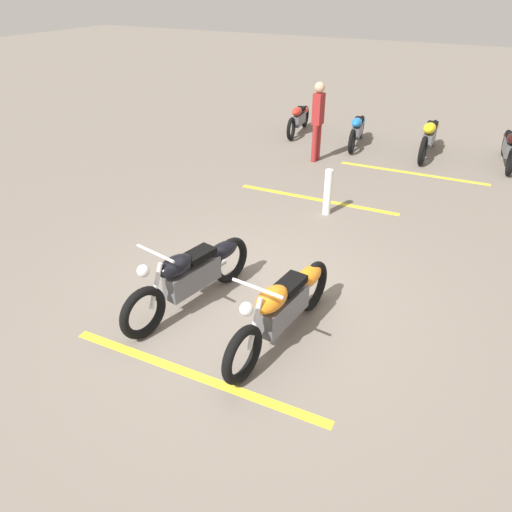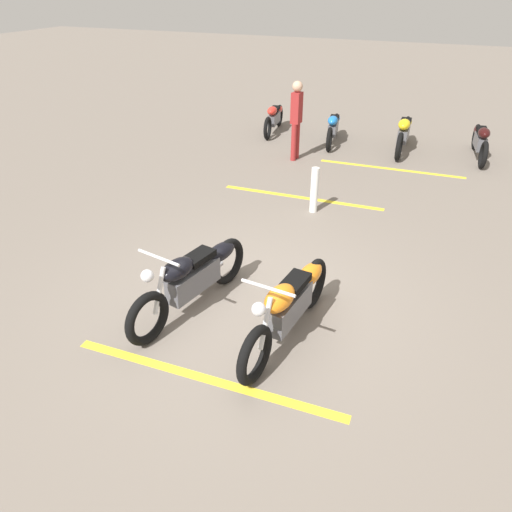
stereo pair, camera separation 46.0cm
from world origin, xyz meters
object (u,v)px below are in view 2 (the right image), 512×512
at_px(motorcycle_bright_foreground, 289,304).
at_px(motorcycle_row_far_left, 480,140).
at_px(bystander_near_row, 296,117).
at_px(bollard_post, 314,190).
at_px(motorcycle_row_left, 404,132).
at_px(motorcycle_dark_foreground, 193,277).
at_px(motorcycle_row_center, 333,127).
at_px(motorcycle_row_right, 274,117).

relative_size(motorcycle_bright_foreground, motorcycle_row_far_left, 1.09).
distance_m(motorcycle_bright_foreground, bystander_near_row, 6.53).
xyz_separation_m(motorcycle_row_far_left, bollard_post, (-4.44, 2.72, 0.00)).
bearing_deg(motorcycle_row_left, motorcycle_row_far_left, 92.55).
height_order(motorcycle_row_left, bollard_post, bollard_post).
bearing_deg(motorcycle_dark_foreground, motorcycle_row_center, -167.17).
relative_size(motorcycle_dark_foreground, motorcycle_row_center, 1.13).
bearing_deg(motorcycle_row_left, bystander_near_row, -54.95).
bearing_deg(bollard_post, motorcycle_row_far_left, -31.50).
bearing_deg(motorcycle_dark_foreground, motorcycle_row_right, -155.08).
relative_size(motorcycle_row_left, motorcycle_row_center, 1.13).
bearing_deg(motorcycle_row_right, motorcycle_bright_foreground, 14.53).
xyz_separation_m(motorcycle_dark_foreground, bystander_near_row, (6.10, 0.68, 0.53)).
distance_m(motorcycle_bright_foreground, motorcycle_row_left, 7.86).
height_order(motorcycle_bright_foreground, motorcycle_dark_foreground, same).
bearing_deg(motorcycle_row_center, motorcycle_row_right, -109.01).
height_order(motorcycle_row_center, bollard_post, bollard_post).
relative_size(motorcycle_row_left, motorcycle_row_right, 1.12).
bearing_deg(motorcycle_row_center, motorcycle_dark_foreground, -6.40).
xyz_separation_m(motorcycle_dark_foreground, motorcycle_row_center, (7.72, 0.20, -0.06)).
height_order(motorcycle_row_far_left, bollard_post, bollard_post).
height_order(motorcycle_row_center, bystander_near_row, bystander_near_row).
height_order(motorcycle_row_far_left, bystander_near_row, bystander_near_row).
xyz_separation_m(motorcycle_bright_foreground, motorcycle_row_center, (7.81, 1.53, -0.06)).
bearing_deg(bystander_near_row, motorcycle_row_center, -100.76).
distance_m(bystander_near_row, bollard_post, 2.99).
relative_size(motorcycle_bright_foreground, bystander_near_row, 1.26).
xyz_separation_m(motorcycle_row_far_left, motorcycle_row_left, (-0.13, 1.74, 0.03)).
height_order(motorcycle_row_left, bystander_near_row, bystander_near_row).
height_order(motorcycle_bright_foreground, bystander_near_row, bystander_near_row).
height_order(motorcycle_row_center, motorcycle_row_right, same).
bearing_deg(motorcycle_row_center, motorcycle_row_left, 83.60).
height_order(motorcycle_bright_foreground, motorcycle_row_right, motorcycle_bright_foreground).
relative_size(motorcycle_row_far_left, motorcycle_row_left, 0.93).
distance_m(motorcycle_row_center, bystander_near_row, 1.79).
bearing_deg(bollard_post, bystander_near_row, 25.30).
height_order(motorcycle_dark_foreground, motorcycle_row_left, motorcycle_dark_foreground).
relative_size(motorcycle_row_right, bystander_near_row, 1.10).
relative_size(motorcycle_row_far_left, motorcycle_row_right, 1.04).
xyz_separation_m(motorcycle_bright_foreground, bystander_near_row, (6.19, 2.01, 0.53)).
xyz_separation_m(motorcycle_bright_foreground, motorcycle_row_far_left, (7.98, -1.97, -0.04)).
distance_m(motorcycle_row_left, motorcycle_row_right, 3.51).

